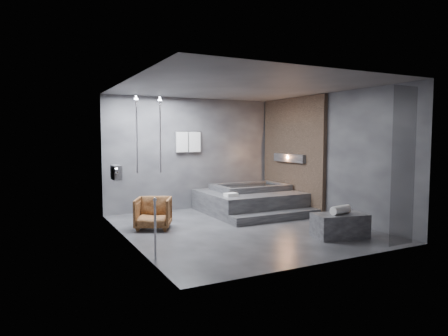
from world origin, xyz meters
TOP-DOWN VIEW (x-y plane):
  - room at (0.40, 0.24)m, footprint 5.00×5.04m
  - tub_deck at (1.05, 1.45)m, footprint 2.20×2.00m
  - tub_step at (1.05, 0.27)m, footprint 2.20×0.36m
  - concrete_bench at (1.25, -1.46)m, footprint 1.04×0.71m
  - driftwood_chair at (-1.59, 0.74)m, footprint 0.91×0.92m
  - rolled_towel at (1.24, -1.48)m, footprint 0.45×0.22m
  - deck_towel at (0.26, 0.92)m, footprint 0.29×0.23m

SIDE VIEW (x-z plane):
  - tub_step at x=1.05m, z-range 0.00..0.18m
  - concrete_bench at x=1.25m, z-range 0.00..0.43m
  - tub_deck at x=1.05m, z-range 0.00..0.50m
  - driftwood_chair at x=-1.59m, z-range 0.00..0.63m
  - rolled_towel at x=1.24m, z-range 0.43..0.59m
  - deck_towel at x=0.26m, z-range 0.50..0.57m
  - room at x=0.40m, z-range 0.32..3.14m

